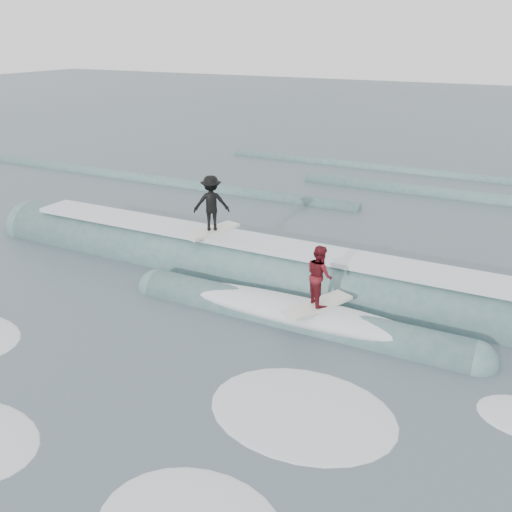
% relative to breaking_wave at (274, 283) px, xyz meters
% --- Properties ---
extents(ground, '(160.00, 160.00, 0.00)m').
position_rel_breaking_wave_xyz_m(ground, '(-0.29, -5.57, -0.04)').
color(ground, '#374650').
rests_on(ground, ground).
extents(breaking_wave, '(22.37, 3.89, 2.21)m').
position_rel_breaking_wave_xyz_m(breaking_wave, '(0.00, 0.00, 0.00)').
color(breaking_wave, '#3B6464').
rests_on(breaking_wave, ground).
extents(surfer_black, '(1.30, 2.07, 1.84)m').
position_rel_breaking_wave_xyz_m(surfer_black, '(-2.38, 0.35, 2.03)').
color(surfer_black, silver).
rests_on(surfer_black, ground).
extents(surfer_red, '(1.32, 2.05, 1.67)m').
position_rel_breaking_wave_xyz_m(surfer_red, '(2.13, -1.85, 1.30)').
color(surfer_red, silver).
rests_on(surfer_red, ground).
extents(whitewater, '(17.80, 7.16, 0.10)m').
position_rel_breaking_wave_xyz_m(whitewater, '(-0.36, -6.36, -0.04)').
color(whitewater, white).
rests_on(whitewater, ground).
extents(far_swells, '(39.98, 8.65, 0.80)m').
position_rel_breaking_wave_xyz_m(far_swells, '(-0.55, 12.08, -0.04)').
color(far_swells, '#3B6464').
rests_on(far_swells, ground).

